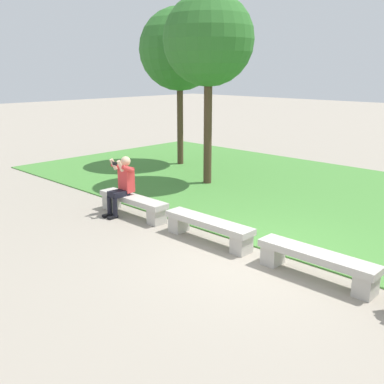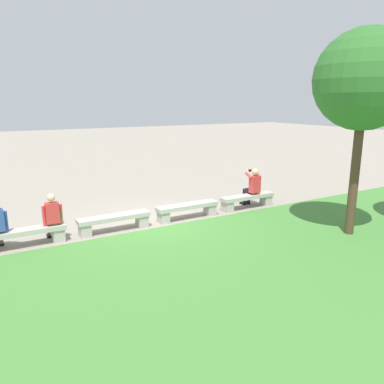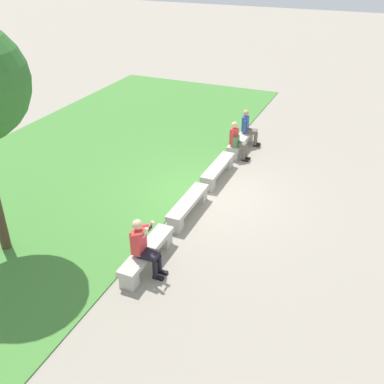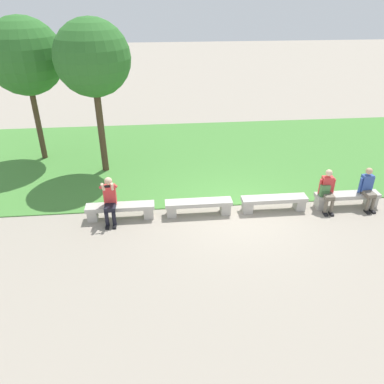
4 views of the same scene
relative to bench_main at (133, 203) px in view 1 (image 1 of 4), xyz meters
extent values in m
plane|color=gray|center=(3.42, 0.00, -0.30)|extent=(80.00, 80.00, 0.00)
cube|color=#478438|center=(3.42, 4.38, -0.29)|extent=(20.80, 8.00, 0.03)
cube|color=#B7B2A8|center=(0.00, 0.00, 0.09)|extent=(1.97, 0.40, 0.12)
cube|color=#B7B2A8|center=(-0.80, 0.00, -0.14)|extent=(0.28, 0.34, 0.33)
cube|color=#B7B2A8|center=(0.80, 0.00, -0.14)|extent=(0.28, 0.34, 0.33)
cube|color=#B7B2A8|center=(2.28, 0.00, 0.09)|extent=(1.97, 0.40, 0.12)
cube|color=#B7B2A8|center=(1.47, 0.00, -0.14)|extent=(0.28, 0.34, 0.33)
cube|color=#B7B2A8|center=(3.08, 0.00, -0.14)|extent=(0.28, 0.34, 0.33)
cube|color=#B7B2A8|center=(4.55, 0.00, 0.09)|extent=(1.97, 0.40, 0.12)
cube|color=#B7B2A8|center=(3.75, 0.00, -0.14)|extent=(0.28, 0.34, 0.33)
cube|color=#B7B2A8|center=(5.36, 0.00, -0.14)|extent=(0.28, 0.34, 0.33)
cube|color=black|center=(-0.36, -0.45, -0.27)|extent=(0.10, 0.24, 0.06)
cylinder|color=black|center=(-0.36, -0.38, -0.06)|extent=(0.11, 0.11, 0.42)
cube|color=black|center=(-0.16, -0.45, -0.27)|extent=(0.10, 0.24, 0.06)
cylinder|color=black|center=(-0.16, -0.38, -0.06)|extent=(0.11, 0.11, 0.42)
cube|color=black|center=(-0.26, -0.19, 0.21)|extent=(0.30, 0.42, 0.12)
cube|color=#D83838|center=(-0.26, 0.04, 0.49)|extent=(0.34, 0.22, 0.56)
sphere|color=beige|center=(-0.26, 0.04, 0.91)|extent=(0.22, 0.22, 0.22)
cylinder|color=#D83838|center=(-0.45, -0.06, 0.78)|extent=(0.09, 0.31, 0.21)
cylinder|color=beige|center=(-0.38, -0.20, 0.86)|extent=(0.10, 0.19, 0.27)
cylinder|color=#D83838|center=(-0.07, -0.06, 0.78)|extent=(0.09, 0.31, 0.21)
cylinder|color=beige|center=(-0.13, -0.20, 0.86)|extent=(0.10, 0.19, 0.27)
cube|color=black|center=(-0.26, -0.26, 0.90)|extent=(0.15, 0.01, 0.08)
cylinder|color=#4C3826|center=(-3.29, 4.74, 1.22)|extent=(0.21, 0.21, 3.04)
sphere|color=#2D6B28|center=(-3.29, 4.74, 3.54)|extent=(2.66, 2.66, 2.66)
cylinder|color=#4C3826|center=(-0.78, 3.35, 1.31)|extent=(0.23, 0.23, 3.22)
sphere|color=#2D6B28|center=(-0.78, 3.35, 3.66)|extent=(2.46, 2.46, 2.46)
camera|label=1|loc=(7.66, -6.01, 2.88)|focal=42.00mm
camera|label=2|loc=(7.56, 9.44, 3.15)|focal=35.00mm
camera|label=3|loc=(-6.96, -4.06, 6.09)|focal=42.00mm
camera|label=4|loc=(1.15, -9.39, 5.64)|focal=35.00mm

